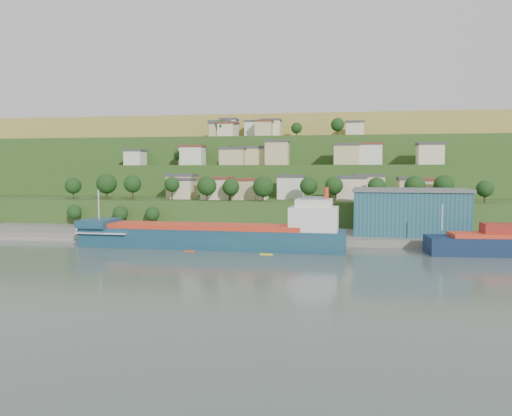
% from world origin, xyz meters
% --- Properties ---
extents(ground, '(500.00, 500.00, 0.00)m').
position_xyz_m(ground, '(0.00, 0.00, 0.00)').
color(ground, '#404E48').
rests_on(ground, ground).
extents(quay, '(220.00, 26.00, 4.00)m').
position_xyz_m(quay, '(20.00, 28.00, 0.00)').
color(quay, slate).
rests_on(quay, ground).
extents(pebble_beach, '(40.00, 18.00, 2.40)m').
position_xyz_m(pebble_beach, '(-55.00, 22.00, 0.00)').
color(pebble_beach, slate).
rests_on(pebble_beach, ground).
extents(hillside, '(360.00, 210.91, 96.00)m').
position_xyz_m(hillside, '(-0.02, 168.66, 0.09)').
color(hillside, '#284719').
rests_on(hillside, ground).
extents(cargo_ship_near, '(69.04, 13.63, 17.64)m').
position_xyz_m(cargo_ship_near, '(-7.62, 8.94, 2.82)').
color(cargo_ship_near, '#14354D').
rests_on(cargo_ship_near, ground).
extents(warehouse, '(32.42, 21.41, 12.80)m').
position_xyz_m(warehouse, '(42.40, 29.00, 8.43)').
color(warehouse, '#1D4A59').
rests_on(warehouse, quay).
extents(caravan, '(6.16, 4.05, 2.66)m').
position_xyz_m(caravan, '(-52.09, 23.76, 2.53)').
color(caravan, white).
rests_on(caravan, pebble_beach).
extents(dinghy, '(4.08, 1.71, 0.80)m').
position_xyz_m(dinghy, '(-39.11, 19.86, 1.60)').
color(dinghy, silver).
rests_on(dinghy, pebble_beach).
extents(kayak_orange, '(2.91, 0.68, 0.72)m').
position_xyz_m(kayak_orange, '(-13.39, 2.03, 0.21)').
color(kayak_orange, '#CE4C12').
rests_on(kayak_orange, ground).
extents(kayak_yellow, '(3.11, 0.67, 0.77)m').
position_xyz_m(kayak_yellow, '(5.81, 0.26, 0.23)').
color(kayak_yellow, yellow).
rests_on(kayak_yellow, ground).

